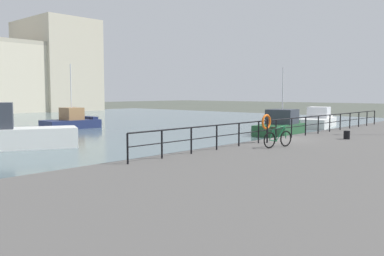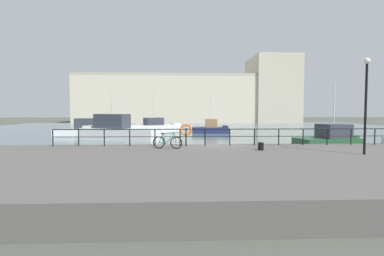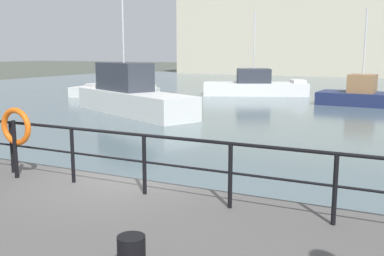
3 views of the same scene
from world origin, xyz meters
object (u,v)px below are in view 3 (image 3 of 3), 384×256
Objects in this scene: moored_white_yacht at (361,95)px; moored_green_narrowboat at (130,95)px; mooring_bollard at (131,255)px; moored_red_daysailer at (119,87)px; life_ring_stand at (16,129)px; moored_cabin_cruiser at (255,86)px.

moored_white_yacht is 0.66× the size of moored_green_narrowboat.
moored_green_narrowboat reaches higher than mooring_bollard.
moored_green_narrowboat is 8.73m from moored_red_daysailer.
mooring_bollard is 0.31× the size of life_ring_stand.
life_ring_stand is at bearing 141.69° from moored_green_narrowboat.
moored_cabin_cruiser reaches higher than mooring_bollard.
moored_cabin_cruiser is 6.11× the size of life_ring_stand.
moored_cabin_cruiser is at bearing 98.44° from life_ring_stand.
moored_cabin_cruiser is at bearing 105.45° from mooring_bollard.
life_ring_stand is at bearing -105.24° from moored_cabin_cruiser.
moored_green_narrowboat reaches higher than life_ring_stand.
moored_white_yacht is 4.42× the size of life_ring_stand.
moored_cabin_cruiser is 19.39× the size of mooring_bollard.
moored_white_yacht is 0.72× the size of moored_cabin_cruiser.
mooring_bollard is (8.31, -30.08, 0.45)m from moored_cabin_cruiser.
life_ring_stand reaches higher than moored_red_daysailer.
moored_cabin_cruiser is (3.07, 13.13, -0.27)m from moored_green_narrowboat.
moored_white_yacht is at bearing -45.12° from moored_cabin_cruiser.
moored_green_narrowboat is at bearing -56.54° from moored_red_daysailer.
moored_cabin_cruiser reaches higher than moored_green_narrowboat.
mooring_bollard is at bearing -60.61° from moored_red_daysailer.
mooring_bollard is at bearing -86.49° from moored_white_yacht.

